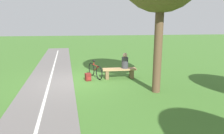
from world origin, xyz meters
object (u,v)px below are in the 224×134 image
object	(u,v)px
backpack	(88,77)
bench	(119,72)
person_seated	(125,62)
bicycle	(95,71)

from	to	relation	value
backpack	bench	bearing A→B (deg)	-173.32
bench	person_seated	distance (m)	0.59
backpack	person_seated	bearing A→B (deg)	-174.57
person_seated	backpack	distance (m)	2.03
bench	backpack	size ratio (longest dim) A/B	4.66
bicycle	backpack	xyz separation A→B (m)	(0.39, 0.53, -0.19)
bench	bicycle	world-z (taller)	bicycle
person_seated	bicycle	bearing A→B (deg)	-11.09
bench	person_seated	world-z (taller)	person_seated
bench	backpack	distance (m)	1.64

